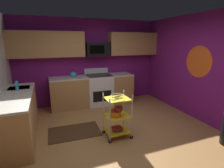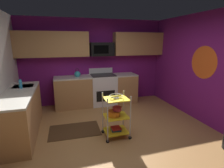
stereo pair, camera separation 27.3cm
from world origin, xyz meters
TOP-DOWN VIEW (x-y plane):
  - floor at (0.00, 0.00)m, footprint 4.40×4.80m
  - wall_back at (0.00, 2.43)m, footprint 4.52×0.06m
  - wall_right at (2.23, 0.00)m, footprint 0.06×4.80m
  - wall_flower_decal at (2.20, 0.30)m, footprint 0.00×0.77m
  - counter_run at (-0.86, 1.52)m, footprint 3.45×2.61m
  - oven_range at (0.20, 2.10)m, footprint 0.76×0.65m
  - upper_cabinets at (-0.04, 2.23)m, footprint 4.40×0.33m
  - microwave at (0.20, 2.21)m, footprint 0.70×0.39m
  - rolling_cart at (-0.02, 0.11)m, footprint 0.53×0.42m
  - fruit_bowl at (-0.02, 0.11)m, footprint 0.27×0.27m
  - mixing_bowl_large at (-0.06, 0.11)m, footprint 0.25×0.25m
  - mixing_bowl_small at (-0.00, 0.10)m, footprint 0.18×0.18m
  - book_stack at (-0.02, 0.11)m, footprint 0.20×0.19m
  - kettle at (-0.57, 2.10)m, footprint 0.21×0.18m
  - dish_soap_bottle at (-1.91, 1.13)m, footprint 0.06×0.06m
  - floor_rug at (-0.83, 0.60)m, footprint 1.12×0.73m

SIDE VIEW (x-z plane):
  - floor at x=0.00m, z-range -0.04..0.00m
  - floor_rug at x=-0.83m, z-range 0.00..0.01m
  - book_stack at x=-0.02m, z-range 0.13..0.20m
  - rolling_cart at x=-0.02m, z-range -0.01..0.91m
  - counter_run at x=-0.86m, z-range 0.00..0.92m
  - oven_range at x=0.20m, z-range -0.07..1.03m
  - mixing_bowl_large at x=-0.06m, z-range 0.46..0.58m
  - mixing_bowl_small at x=0.00m, z-range 0.58..0.66m
  - fruit_bowl at x=-0.02m, z-range 0.84..0.91m
  - kettle at x=-0.57m, z-range 0.86..1.13m
  - dish_soap_bottle at x=-1.91m, z-range 0.92..1.12m
  - wall_back at x=0.00m, z-range 0.00..2.60m
  - wall_right at x=2.23m, z-range 0.00..2.60m
  - wall_flower_decal at x=2.20m, z-range 1.06..1.84m
  - microwave at x=0.20m, z-range 1.50..1.90m
  - upper_cabinets at x=-0.04m, z-range 1.50..2.20m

